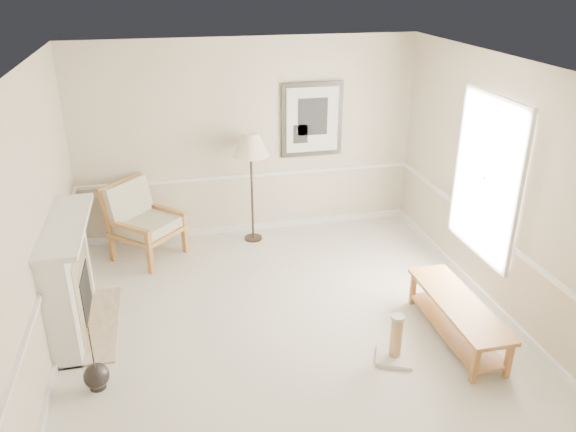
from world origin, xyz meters
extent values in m
plane|color=silver|center=(0.00, 0.00, 0.00)|extent=(5.50, 5.50, 0.00)
cube|color=beige|center=(0.00, 2.75, 1.45)|extent=(5.00, 0.04, 2.90)
cube|color=beige|center=(0.00, -2.75, 1.45)|extent=(5.00, 0.04, 2.90)
cube|color=beige|center=(-2.50, 0.00, 1.45)|extent=(0.04, 5.50, 2.90)
cube|color=beige|center=(2.50, 0.00, 1.45)|extent=(0.04, 5.50, 2.90)
cube|color=white|center=(0.00, 0.00, 2.90)|extent=(5.00, 5.50, 0.04)
cube|color=white|center=(0.00, 2.73, 0.05)|extent=(4.95, 0.04, 0.10)
cube|color=white|center=(0.00, 2.73, 0.90)|extent=(4.95, 0.04, 0.05)
cube|color=white|center=(2.46, 0.40, 1.50)|extent=(0.03, 1.20, 1.80)
cube|color=white|center=(2.45, 0.40, 1.50)|extent=(0.05, 1.34, 1.94)
cube|color=black|center=(0.95, 2.72, 1.70)|extent=(0.92, 0.04, 1.10)
cube|color=white|center=(0.95, 2.69, 1.70)|extent=(0.78, 0.01, 0.96)
cube|color=black|center=(0.95, 2.69, 1.75)|extent=(0.45, 0.01, 0.55)
cube|color=white|center=(-2.36, 0.60, 0.62)|extent=(0.28, 1.50, 1.25)
cube|color=white|center=(-2.31, 0.60, 1.28)|extent=(0.46, 1.64, 0.06)
cube|color=#C6B28E|center=(-2.21, 0.60, 0.55)|extent=(0.02, 1.05, 0.95)
cube|color=black|center=(-2.20, 0.60, 0.42)|extent=(0.02, 0.62, 0.58)
cube|color=#AD8339|center=(-2.20, 0.60, 0.16)|extent=(0.01, 0.66, 0.05)
cube|color=#C6B28E|center=(-2.20, 0.60, 0.01)|extent=(0.60, 1.50, 0.03)
sphere|color=black|center=(-2.04, -0.49, 0.14)|extent=(0.25, 0.25, 0.25)
cylinder|color=black|center=(-2.04, -0.49, 0.04)|extent=(0.16, 0.16, 0.07)
cylinder|color=black|center=(-2.04, -0.49, 0.47)|extent=(0.04, 0.11, 0.39)
cylinder|color=black|center=(-2.04, -0.49, 0.43)|extent=(0.04, 0.13, 0.32)
cylinder|color=black|center=(-2.04, -0.49, 0.50)|extent=(0.03, 0.06, 0.46)
cube|color=#AB6C37|center=(-1.52, 1.68, 0.22)|extent=(0.10, 0.10, 0.44)
cube|color=#AB6C37|center=(-2.04, 2.17, 0.22)|extent=(0.10, 0.10, 0.44)
cube|color=#AB6C37|center=(-1.04, 2.20, 0.22)|extent=(0.10, 0.10, 0.44)
cube|color=#AB6C37|center=(-1.56, 2.69, 0.22)|extent=(0.10, 0.10, 0.44)
cube|color=#AB6C37|center=(-1.54, 2.18, 0.40)|extent=(1.13, 1.13, 0.06)
cube|color=#AB6C37|center=(-1.81, 2.43, 0.76)|extent=(0.68, 0.71, 0.63)
cube|color=#AB6C37|center=(-1.78, 1.92, 0.60)|extent=(0.63, 0.60, 0.06)
cube|color=#AB6C37|center=(-1.30, 2.44, 0.60)|extent=(0.63, 0.60, 0.06)
cube|color=white|center=(-1.54, 2.18, 0.50)|extent=(1.04, 1.04, 0.14)
cube|color=white|center=(-1.76, 2.39, 0.78)|extent=(0.67, 0.69, 0.56)
cylinder|color=black|center=(-0.02, 2.40, 0.01)|extent=(0.27, 0.27, 0.03)
cylinder|color=black|center=(-0.02, 2.40, 0.76)|extent=(0.03, 0.03, 1.48)
cone|color=#F2E0C2|center=(-0.02, 2.40, 1.48)|extent=(0.66, 0.66, 0.32)
cube|color=#AB6C37|center=(1.76, -0.50, 0.43)|extent=(0.48, 1.60, 0.05)
cube|color=#AB6C37|center=(1.76, -0.50, 0.11)|extent=(0.41, 1.48, 0.03)
cube|color=#AB6C37|center=(1.57, -1.23, 0.21)|extent=(0.06, 0.06, 0.41)
cube|color=#AB6C37|center=(1.94, -1.23, 0.21)|extent=(0.06, 0.06, 0.41)
cube|color=#AB6C37|center=(1.58, 0.23, 0.21)|extent=(0.06, 0.06, 0.41)
cube|color=#AB6C37|center=(1.94, 0.23, 0.21)|extent=(0.06, 0.06, 0.41)
cube|color=beige|center=(0.96, -0.71, 0.02)|extent=(0.49, 0.49, 0.05)
cylinder|color=tan|center=(0.96, -0.71, 0.27)|extent=(0.12, 0.12, 0.45)
cylinder|color=beige|center=(0.96, -0.71, 0.51)|extent=(0.14, 0.14, 0.04)
camera|label=1|loc=(-1.18, -5.12, 3.78)|focal=35.00mm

